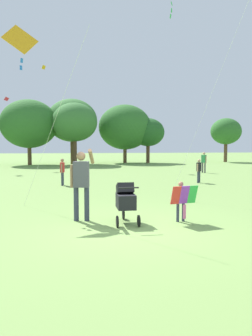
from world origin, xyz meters
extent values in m
plane|color=#75994C|center=(0.00, 0.00, 0.00)|extent=(120.00, 120.00, 0.00)
cylinder|color=brown|center=(-6.20, 23.58, 0.85)|extent=(0.36, 0.36, 1.70)
ellipsoid|color=#2D6628|center=(-6.20, 23.58, 3.81)|extent=(5.27, 4.74, 4.48)
cylinder|color=brown|center=(-2.29, 24.43, 1.14)|extent=(0.36, 0.36, 2.28)
ellipsoid|color=#387033|center=(-2.29, 24.43, 4.22)|extent=(4.85, 4.36, 4.12)
cylinder|color=brown|center=(-1.99, 22.98, 1.15)|extent=(0.36, 0.36, 2.29)
ellipsoid|color=#387033|center=(-1.99, 22.98, 3.97)|extent=(4.18, 3.77, 3.56)
cylinder|color=brown|center=(3.02, 25.65, 0.75)|extent=(0.36, 0.36, 1.51)
ellipsoid|color=#2D6628|center=(3.02, 25.65, 3.67)|extent=(5.39, 4.85, 4.58)
cylinder|color=brown|center=(5.37, 25.33, 0.90)|extent=(0.36, 0.36, 1.80)
ellipsoid|color=#235623|center=(5.37, 25.33, 3.15)|extent=(3.37, 3.04, 2.87)
cylinder|color=brown|center=(14.00, 25.86, 0.99)|extent=(0.36, 0.36, 1.98)
ellipsoid|color=#2D6628|center=(14.00, 25.86, 3.30)|extent=(3.30, 2.97, 2.80)
cylinder|color=#33384C|center=(1.47, 0.56, 0.25)|extent=(0.07, 0.07, 0.51)
cylinder|color=#33384C|center=(1.31, 0.53, 0.25)|extent=(0.07, 0.07, 0.51)
cube|color=#2D8C4C|center=(1.39, 0.54, 0.70)|extent=(0.25, 0.18, 0.38)
cylinder|color=#A37556|center=(1.52, 0.57, 0.67)|extent=(0.06, 0.06, 0.34)
cylinder|color=#A37556|center=(1.25, 0.52, 0.67)|extent=(0.06, 0.06, 0.34)
sphere|color=#A37556|center=(1.39, 0.54, 0.97)|extent=(0.13, 0.13, 0.13)
cube|color=green|center=(1.65, 0.42, 0.72)|extent=(0.26, 0.21, 0.46)
cube|color=purple|center=(1.43, 0.37, 0.72)|extent=(0.26, 0.21, 0.46)
cube|color=red|center=(1.20, 0.32, 0.72)|extent=(0.26, 0.21, 0.46)
cube|color=pink|center=(1.43, 0.35, 0.30)|extent=(0.08, 0.03, 0.36)
cylinder|color=#33384C|center=(-1.27, 0.96, 0.44)|extent=(0.13, 0.13, 0.88)
cylinder|color=#33384C|center=(-1.00, 0.92, 0.44)|extent=(0.13, 0.13, 0.88)
cube|color=#4C4C56|center=(-1.13, 0.94, 1.21)|extent=(0.42, 0.30, 0.66)
cylinder|color=#A37556|center=(-1.37, 0.98, 1.16)|extent=(0.10, 0.10, 0.59)
cylinder|color=#A37556|center=(-0.87, 1.04, 1.66)|extent=(0.18, 0.54, 0.41)
sphere|color=#A37556|center=(-1.13, 0.94, 1.68)|extent=(0.23, 0.23, 0.23)
cylinder|color=black|center=(-0.04, 0.97, 0.14)|extent=(0.05, 0.28, 0.28)
cylinder|color=black|center=(-0.28, 0.16, 0.14)|extent=(0.05, 0.28, 0.28)
cylinder|color=black|center=(0.24, 0.17, 0.14)|extent=(0.05, 0.28, 0.28)
cube|color=black|center=(-0.03, 0.55, 0.56)|extent=(0.46, 0.65, 0.36)
cube|color=black|center=(-0.03, 0.67, 0.86)|extent=(0.43, 0.42, 0.35)
cylinder|color=black|center=(-0.02, 0.09, 0.96)|extent=(0.48, 0.05, 0.04)
cube|color=#F4A319|center=(-3.00, 3.24, 5.22)|extent=(1.10, 0.39, 1.01)
cube|color=blue|center=(-2.96, 3.23, 4.58)|extent=(0.08, 0.08, 0.14)
cube|color=blue|center=(-2.99, 3.24, 4.36)|extent=(0.07, 0.06, 0.14)
cylinder|color=silver|center=(-1.94, 2.16, 2.51)|extent=(2.13, 2.16, 5.02)
cube|color=green|center=(2.00, 3.94, 6.85)|extent=(0.08, 0.09, 0.14)
cube|color=green|center=(2.01, 3.95, 6.63)|extent=(0.06, 0.07, 0.14)
cube|color=green|center=(1.96, 3.91, 6.41)|extent=(0.07, 0.09, 0.14)
cylinder|color=silver|center=(3.18, 3.16, 3.61)|extent=(2.38, 1.50, 7.23)
cube|color=#F4A319|center=(-5.21, 27.27, 9.82)|extent=(0.41, 0.30, 0.42)
cube|color=red|center=(-9.13, 27.88, 6.62)|extent=(0.52, 0.31, 0.50)
cylinder|color=#33384C|center=(-2.11, 8.29, 0.32)|extent=(0.09, 0.09, 0.63)
cylinder|color=#33384C|center=(-2.13, 8.09, 0.32)|extent=(0.09, 0.09, 0.63)
cube|color=red|center=(-2.12, 8.19, 0.87)|extent=(0.20, 0.29, 0.47)
cylinder|color=#A37556|center=(-2.10, 8.36, 0.83)|extent=(0.07, 0.07, 0.42)
cylinder|color=#A37556|center=(-2.14, 8.02, 0.83)|extent=(0.07, 0.07, 0.42)
sphere|color=#A37556|center=(-2.12, 8.19, 1.20)|extent=(0.16, 0.16, 0.16)
cylinder|color=#4C4C51|center=(6.93, 13.83, 0.35)|extent=(0.10, 0.10, 0.70)
cylinder|color=#4C4C51|center=(7.04, 13.64, 0.35)|extent=(0.10, 0.10, 0.70)
cube|color=#2D8C4C|center=(6.98, 13.74, 0.96)|extent=(0.31, 0.36, 0.52)
cylinder|color=tan|center=(6.89, 13.91, 0.92)|extent=(0.08, 0.08, 0.47)
cylinder|color=tan|center=(7.07, 13.57, 0.92)|extent=(0.08, 0.08, 0.47)
sphere|color=tan|center=(6.98, 13.74, 1.33)|extent=(0.18, 0.18, 0.18)
cylinder|color=#33384C|center=(4.75, 8.42, 0.30)|extent=(0.09, 0.09, 0.59)
cylinder|color=#33384C|center=(4.62, 8.29, 0.30)|extent=(0.09, 0.09, 0.59)
cube|color=black|center=(4.69, 8.35, 0.81)|extent=(0.29, 0.30, 0.44)
cylinder|color=tan|center=(4.80, 8.47, 0.78)|extent=(0.06, 0.06, 0.40)
cylinder|color=tan|center=(4.58, 8.24, 0.78)|extent=(0.06, 0.06, 0.40)
sphere|color=tan|center=(4.69, 8.35, 1.13)|extent=(0.15, 0.15, 0.15)
camera|label=1|loc=(-1.02, -7.37, 2.00)|focal=34.50mm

